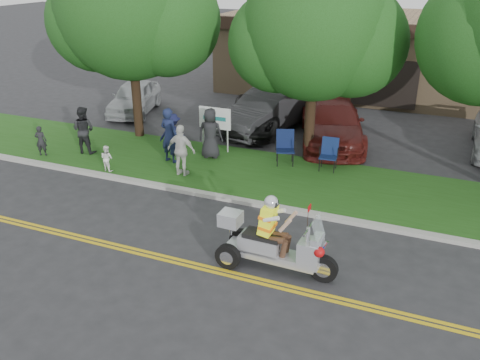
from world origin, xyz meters
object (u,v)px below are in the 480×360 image
at_px(lawn_chair_a, 329,152).
at_px(lawn_chair_b, 285,145).
at_px(spectator_adult_right, 181,150).
at_px(parked_car_right, 332,122).
at_px(trike_scooter, 272,244).
at_px(parked_car_left, 269,110).
at_px(parked_car_mid, 255,115).
at_px(spectator_adult_left, 169,135).
at_px(parked_car_far_left, 134,97).
at_px(spectator_adult_mid, 83,130).

bearing_deg(lawn_chair_a, lawn_chair_b, 177.62).
relative_size(lawn_chair_b, spectator_adult_right, 0.68).
relative_size(lawn_chair_a, spectator_adult_right, 0.63).
height_order(spectator_adult_right, parked_car_right, spectator_adult_right).
height_order(trike_scooter, parked_car_left, trike_scooter).
bearing_deg(lawn_chair_b, parked_car_right, 52.60).
bearing_deg(parked_car_mid, spectator_adult_left, -118.63).
xyz_separation_m(trike_scooter, parked_car_far_left, (-10.34, 9.97, 0.07)).
relative_size(lawn_chair_a, lawn_chair_b, 0.92).
bearing_deg(trike_scooter, spectator_adult_right, 140.28).
xyz_separation_m(trike_scooter, parked_car_right, (-0.81, 9.39, 0.16)).
distance_m(trike_scooter, lawn_chair_a, 6.36).
xyz_separation_m(trike_scooter, parked_car_mid, (-4.11, 9.59, 0.04)).
relative_size(spectator_adult_left, parked_car_far_left, 0.45).
height_order(spectator_adult_right, parked_car_mid, spectator_adult_right).
height_order(trike_scooter, parked_car_right, trike_scooter).
bearing_deg(parked_car_far_left, spectator_adult_left, -62.94).
bearing_deg(parked_car_left, parked_car_mid, -136.21).
distance_m(trike_scooter, parked_car_far_left, 14.37).
relative_size(spectator_adult_left, spectator_adult_mid, 1.12).
height_order(lawn_chair_b, spectator_adult_right, spectator_adult_right).
height_order(lawn_chair_a, parked_car_mid, parked_car_mid).
distance_m(trike_scooter, parked_car_mid, 10.43).
xyz_separation_m(lawn_chair_b, parked_car_right, (0.92, 3.08, 0.05)).
bearing_deg(spectator_adult_mid, parked_car_far_left, -80.36).
height_order(spectator_adult_mid, parked_car_right, spectator_adult_mid).
relative_size(lawn_chair_a, parked_car_mid, 0.22).
height_order(parked_car_far_left, parked_car_left, parked_car_left).
distance_m(lawn_chair_a, parked_car_mid, 5.09).
bearing_deg(spectator_adult_left, parked_car_left, -98.78).
xyz_separation_m(spectator_adult_mid, parked_car_right, (8.04, 4.94, -0.15)).
height_order(lawn_chair_b, parked_car_mid, parked_car_mid).
distance_m(trike_scooter, spectator_adult_right, 6.02).
xyz_separation_m(spectator_adult_mid, parked_car_mid, (4.74, 5.14, -0.27)).
distance_m(lawn_chair_b, parked_car_left, 4.01).
xyz_separation_m(lawn_chair_a, lawn_chair_b, (-1.55, -0.04, 0.05)).
height_order(parked_car_mid, parked_car_right, parked_car_right).
xyz_separation_m(spectator_adult_right, parked_car_right, (3.71, 5.43, -0.15)).
bearing_deg(lawn_chair_b, parked_car_mid, 105.22).
bearing_deg(parked_car_right, trike_scooter, -101.75).
height_order(lawn_chair_b, parked_car_right, parked_car_right).
distance_m(lawn_chair_a, lawn_chair_b, 1.55).
distance_m(trike_scooter, parked_car_left, 10.50).
relative_size(spectator_adult_right, parked_car_left, 0.33).
bearing_deg(parked_car_mid, spectator_adult_mid, -144.96).
xyz_separation_m(parked_car_far_left, parked_car_right, (9.53, -0.58, 0.09)).
distance_m(spectator_adult_left, parked_car_right, 6.52).
distance_m(parked_car_left, parked_car_right, 2.84).
distance_m(lawn_chair_a, parked_car_far_left, 10.78).
xyz_separation_m(spectator_adult_left, parked_car_left, (1.88, 4.99, -0.21)).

